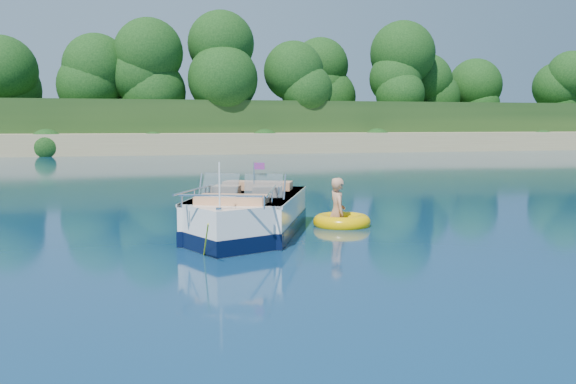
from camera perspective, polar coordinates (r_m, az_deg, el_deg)
ground at (r=12.11m, az=0.57°, el=-4.47°), size 160.00×160.00×0.00m
shoreline at (r=75.32m, az=-12.52°, el=5.03°), size 170.00×59.00×6.00m
treeline at (r=52.69m, az=-11.52°, el=9.61°), size 150.00×7.12×8.19m
motorboat at (r=12.79m, az=-3.80°, el=-2.33°), size 3.23×5.08×1.80m
tow_tube at (r=14.06m, az=4.81°, el=-2.65°), size 1.43×1.43×0.33m
boy at (r=14.06m, az=4.34°, el=-3.01°), size 0.38×0.83×1.63m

